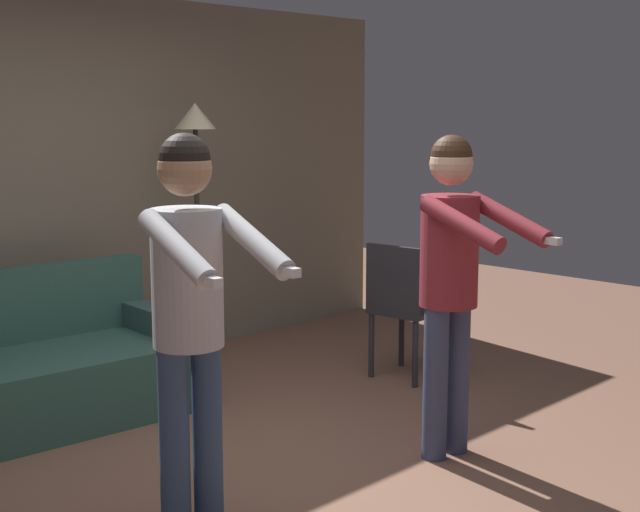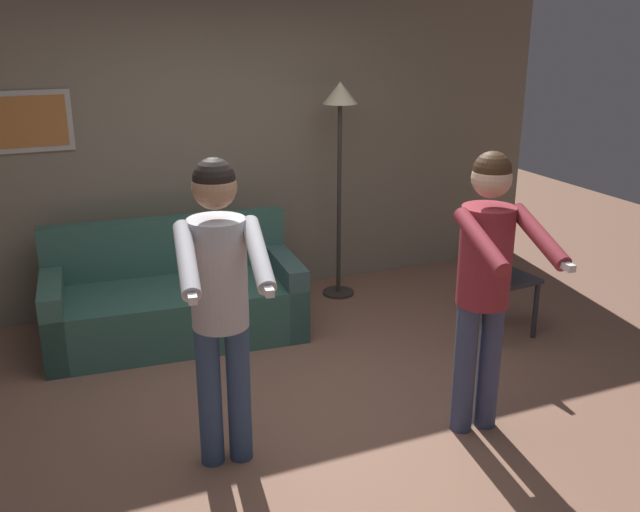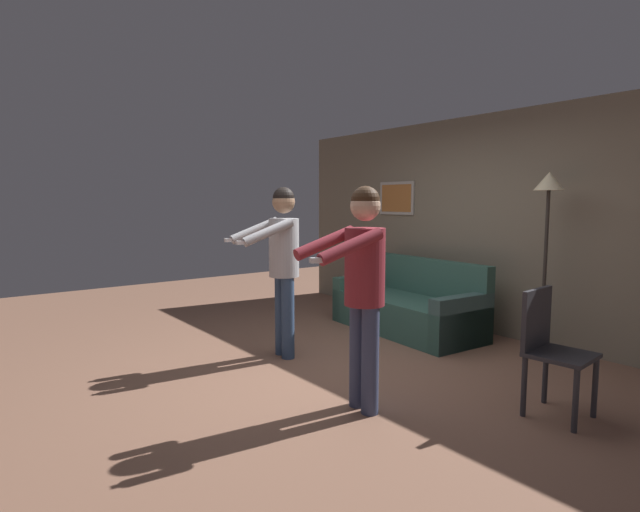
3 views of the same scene
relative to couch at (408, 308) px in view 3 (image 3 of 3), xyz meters
The scene contains 7 objects.
ground_plane 1.68m from the couch, 71.79° to the right, with size 12.00×12.00×0.00m, color #855C48.
back_wall_assembly 1.35m from the couch, 54.91° to the left, with size 6.40×0.09×2.60m.
couch is the anchor object (origin of this frame).
torchiere_lamp 1.98m from the couch, 11.06° to the left, with size 0.29×0.29×1.86m.
person_standing_left 1.93m from the couch, 93.08° to the right, with size 0.50×0.73×1.72m.
person_standing_right 2.56m from the couch, 55.92° to the right, with size 0.49×0.72×1.69m.
dining_chair_distant 2.47m from the couch, 23.24° to the right, with size 0.45×0.45×0.93m.
Camera 3 is at (3.54, -2.93, 1.57)m, focal length 28.00 mm.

